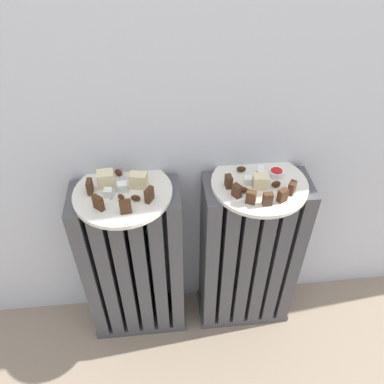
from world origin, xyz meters
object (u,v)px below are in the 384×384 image
(plate_left, at_px, (123,193))
(plate_right, at_px, (259,184))
(radiator_right, at_px, (248,257))
(fork, at_px, (118,186))
(radiator_left, at_px, (134,266))
(jam_bowl_right, at_px, (276,173))

(plate_left, relative_size, plate_right, 1.00)
(radiator_right, relative_size, plate_right, 2.28)
(plate_left, bearing_deg, radiator_right, 0.00)
(plate_left, height_order, plate_right, same)
(plate_left, xyz_separation_m, plate_right, (0.39, 0.00, 0.00))
(plate_right, relative_size, fork, 2.81)
(radiator_left, distance_m, radiator_right, 0.39)
(plate_left, bearing_deg, plate_right, 0.00)
(radiator_left, distance_m, fork, 0.33)
(radiator_left, relative_size, plate_right, 2.28)
(jam_bowl_right, bearing_deg, fork, 179.88)
(radiator_left, distance_m, plate_left, 0.33)
(plate_right, xyz_separation_m, fork, (-0.40, 0.02, 0.01))
(radiator_left, bearing_deg, plate_left, -63.43)
(fork, bearing_deg, plate_left, -62.53)
(radiator_left, height_order, plate_right, plate_right)
(radiator_right, xyz_separation_m, jam_bowl_right, (0.05, 0.02, 0.34))
(radiator_right, relative_size, jam_bowl_right, 15.39)
(fork, bearing_deg, plate_right, -3.45)
(radiator_right, bearing_deg, plate_right, -116.57)
(radiator_right, xyz_separation_m, plate_right, (-0.00, -0.00, 0.33))
(plate_right, bearing_deg, radiator_left, 180.00)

